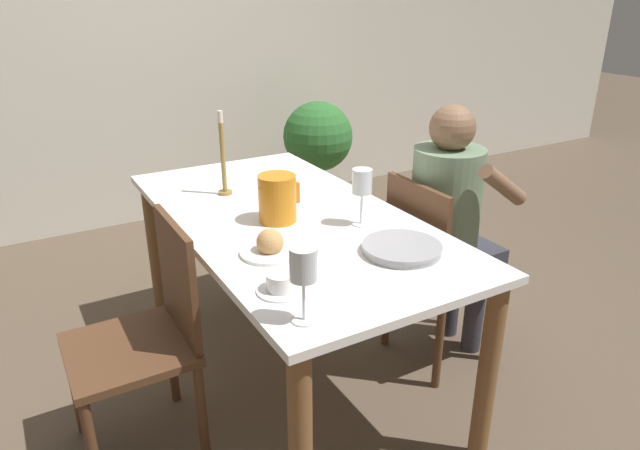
{
  "coord_description": "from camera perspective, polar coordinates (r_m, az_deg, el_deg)",
  "views": [
    {
      "loc": [
        -0.94,
        -1.88,
        1.6
      ],
      "look_at": [
        0.0,
        -0.25,
        0.81
      ],
      "focal_mm": 32.0,
      "sensor_mm": 36.0,
      "label": 1
    }
  ],
  "objects": [
    {
      "name": "teacup_near_person",
      "position": [
        1.7,
        -3.93,
        -5.9
      ],
      "size": [
        0.15,
        0.15,
        0.06
      ],
      "color": "white",
      "rests_on": "dining_table"
    },
    {
      "name": "serving_tray",
      "position": [
        1.96,
        8.19,
        -2.33
      ],
      "size": [
        0.27,
        0.27,
        0.03
      ],
      "color": "#9E9EA3",
      "rests_on": "dining_table"
    },
    {
      "name": "wall_back",
      "position": [
        4.21,
        -17.81,
        17.56
      ],
      "size": [
        10.0,
        0.06,
        2.6
      ],
      "color": "beige",
      "rests_on": "ground_plane"
    },
    {
      "name": "person_seated",
      "position": [
        2.54,
        12.96,
        1.03
      ],
      "size": [
        0.39,
        0.41,
        1.17
      ],
      "rotation": [
        0.0,
        0.0,
        -1.57
      ],
      "color": "#33333D",
      "rests_on": "ground_plane"
    },
    {
      "name": "red_pitcher",
      "position": [
        2.19,
        -4.3,
        2.69
      ],
      "size": [
        0.17,
        0.15,
        0.19
      ],
      "color": "orange",
      "rests_on": "dining_table"
    },
    {
      "name": "chair_person_side",
      "position": [
        2.56,
        11.47,
        -4.14
      ],
      "size": [
        0.42,
        0.42,
        0.87
      ],
      "rotation": [
        0.0,
        0.0,
        -1.57
      ],
      "color": "#51331E",
      "rests_on": "ground_plane"
    },
    {
      "name": "ground_plane",
      "position": [
        2.65,
        -2.79,
        -14.62
      ],
      "size": [
        20.0,
        20.0,
        0.0
      ],
      "primitive_type": "plane",
      "color": "brown"
    },
    {
      "name": "bread_plate",
      "position": [
        1.94,
        -5.01,
        -2.1
      ],
      "size": [
        0.21,
        0.21,
        0.09
      ],
      "color": "white",
      "rests_on": "dining_table"
    },
    {
      "name": "dining_table",
      "position": [
        2.31,
        -3.1,
        -1.62
      ],
      "size": [
        0.85,
        1.67,
        0.76
      ],
      "color": "white",
      "rests_on": "ground_plane"
    },
    {
      "name": "wine_glass_juice",
      "position": [
        1.49,
        -1.66,
        -4.32
      ],
      "size": [
        0.08,
        0.08,
        0.22
      ],
      "color": "white",
      "rests_on": "dining_table"
    },
    {
      "name": "potted_plant",
      "position": [
        4.22,
        -0.21,
        8.18
      ],
      "size": [
        0.51,
        0.51,
        0.85
      ],
      "color": "#A8603D",
      "rests_on": "ground_plane"
    },
    {
      "name": "chair_opposite",
      "position": [
        2.15,
        -16.85,
        -10.33
      ],
      "size": [
        0.42,
        0.42,
        0.87
      ],
      "rotation": [
        0.0,
        0.0,
        1.57
      ],
      "color": "#51331E",
      "rests_on": "ground_plane"
    },
    {
      "name": "wine_glass_water",
      "position": [
        2.13,
        4.23,
        4.14
      ],
      "size": [
        0.08,
        0.08,
        0.22
      ],
      "color": "white",
      "rests_on": "dining_table"
    },
    {
      "name": "candlestick_tall",
      "position": [
        2.49,
        -9.65,
        6.24
      ],
      "size": [
        0.06,
        0.06,
        0.37
      ],
      "color": "olive",
      "rests_on": "dining_table"
    }
  ]
}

